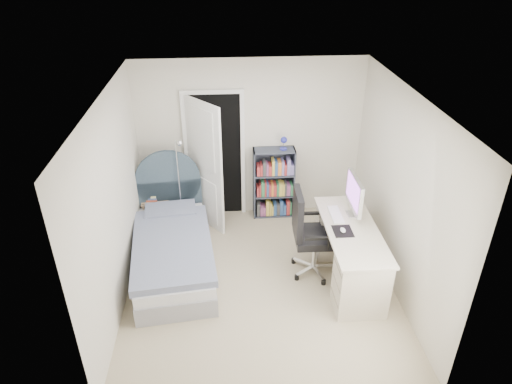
{
  "coord_description": "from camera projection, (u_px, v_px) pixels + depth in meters",
  "views": [
    {
      "loc": [
        -0.4,
        -4.64,
        3.96
      ],
      "look_at": [
        -0.02,
        0.4,
        1.13
      ],
      "focal_mm": 32.0,
      "sensor_mm": 36.0,
      "label": 1
    }
  ],
  "objects": [
    {
      "name": "floor_lamp",
      "position": [
        181.0,
        195.0,
        6.78
      ],
      "size": [
        0.21,
        0.21,
        1.5
      ],
      "color": "silver",
      "rests_on": "ground"
    },
    {
      "name": "office_chair",
      "position": [
        308.0,
        230.0,
        5.87
      ],
      "size": [
        0.62,
        0.64,
        1.22
      ],
      "color": "silver",
      "rests_on": "ground"
    },
    {
      "name": "door",
      "position": [
        208.0,
        161.0,
        6.81
      ],
      "size": [
        0.92,
        0.67,
        2.06
      ],
      "color": "black",
      "rests_on": "ground"
    },
    {
      "name": "bookcase",
      "position": [
        274.0,
        185.0,
        7.21
      ],
      "size": [
        0.64,
        0.27,
        1.36
      ],
      "color": "#373D4B",
      "rests_on": "ground"
    },
    {
      "name": "bed",
      "position": [
        173.0,
        247.0,
        6.18
      ],
      "size": [
        1.21,
        2.2,
        1.3
      ],
      "color": "gray",
      "rests_on": "ground"
    },
    {
      "name": "nightstand",
      "position": [
        156.0,
        205.0,
        6.97
      ],
      "size": [
        0.4,
        0.4,
        0.59
      ],
      "color": "tan",
      "rests_on": "ground"
    },
    {
      "name": "room_shell",
      "position": [
        260.0,
        200.0,
        5.39
      ],
      "size": [
        3.5,
        3.7,
        2.6
      ],
      "color": "tan",
      "rests_on": "ground"
    },
    {
      "name": "desk",
      "position": [
        349.0,
        251.0,
        5.86
      ],
      "size": [
        0.65,
        1.62,
        1.33
      ],
      "color": "beige",
      "rests_on": "ground"
    }
  ]
}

